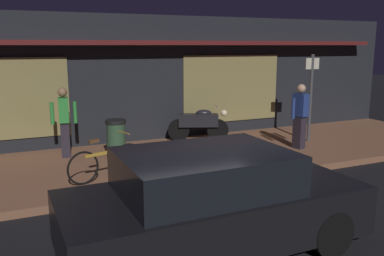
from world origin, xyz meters
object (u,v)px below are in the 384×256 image
(bicycle_parked, at_px, (106,162))
(parked_car_near, at_px, (211,202))
(sign_post, at_px, (311,93))
(motorcycle, at_px, (199,123))
(trash_bin, at_px, (116,139))
(person_bystander, at_px, (300,115))
(person_photographer, at_px, (64,121))

(bicycle_parked, height_order, parked_car_near, parked_car_near)
(bicycle_parked, xyz_separation_m, sign_post, (5.90, 1.02, 1.00))
(motorcycle, bearing_deg, trash_bin, -161.05)
(parked_car_near, bearing_deg, trash_bin, 91.67)
(bicycle_parked, relative_size, person_bystander, 0.96)
(motorcycle, relative_size, sign_post, 0.67)
(bicycle_parked, distance_m, sign_post, 6.08)
(bicycle_parked, relative_size, trash_bin, 1.72)
(sign_post, bearing_deg, trash_bin, 175.27)
(trash_bin, bearing_deg, bicycle_parked, -111.39)
(person_photographer, bearing_deg, parked_car_near, -77.14)
(motorcycle, distance_m, trash_bin, 2.74)
(person_bystander, bearing_deg, person_photographer, 163.97)
(bicycle_parked, distance_m, parked_car_near, 3.31)
(sign_post, bearing_deg, motorcycle, 154.10)
(motorcycle, relative_size, parked_car_near, 0.39)
(motorcycle, height_order, bicycle_parked, motorcycle)
(person_photographer, xyz_separation_m, sign_post, (6.41, -1.07, 0.48))
(bicycle_parked, height_order, sign_post, sign_post)
(bicycle_parked, bearing_deg, parked_car_near, -77.58)
(bicycle_parked, xyz_separation_m, parked_car_near, (0.71, -3.22, 0.20))
(motorcycle, relative_size, person_bystander, 0.97)
(person_photographer, xyz_separation_m, trash_bin, (1.08, -0.63, -0.41))
(parked_car_near, bearing_deg, person_bystander, 39.91)
(person_bystander, bearing_deg, parked_car_near, -140.09)
(bicycle_parked, relative_size, sign_post, 0.67)
(person_photographer, relative_size, trash_bin, 1.80)
(person_bystander, xyz_separation_m, sign_post, (0.77, 0.55, 0.48))
(person_bystander, height_order, trash_bin, person_bystander)
(bicycle_parked, relative_size, person_photographer, 0.96)
(person_bystander, xyz_separation_m, trash_bin, (-4.56, 0.99, -0.41))
(motorcycle, relative_size, person_photographer, 0.97)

